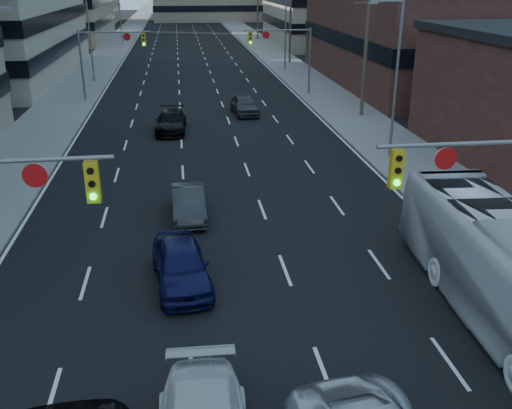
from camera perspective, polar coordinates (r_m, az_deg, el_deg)
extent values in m
cube|color=black|center=(136.76, -7.18, 17.35)|extent=(18.00, 300.00, 0.02)
cube|color=slate|center=(137.09, -12.21, 17.09)|extent=(5.00, 300.00, 0.15)
cube|color=slate|center=(137.38, -2.15, 17.55)|extent=(5.00, 300.00, 0.15)
cube|color=#472119|center=(62.23, 17.54, 15.64)|extent=(20.00, 30.00, 9.00)
cube|color=gold|center=(15.38, -16.03, 2.19)|extent=(0.35, 0.28, 1.10)
cylinder|color=black|center=(15.12, -16.24, 3.23)|extent=(0.18, 0.06, 0.18)
cylinder|color=black|center=(15.23, -16.10, 1.99)|extent=(0.18, 0.06, 0.18)
cylinder|color=#0CE526|center=(15.35, -15.97, 0.76)|extent=(0.18, 0.06, 0.18)
cylinder|color=white|center=(15.55, -21.24, 2.72)|extent=(0.64, 0.06, 0.64)
cylinder|color=slate|center=(17.24, 22.31, 5.73)|extent=(6.50, 0.12, 0.12)
cube|color=gold|center=(16.28, 13.83, 3.48)|extent=(0.35, 0.28, 1.10)
cylinder|color=black|center=(16.04, 14.14, 4.49)|extent=(0.18, 0.06, 0.18)
cylinder|color=black|center=(16.14, 14.02, 3.30)|extent=(0.18, 0.06, 0.18)
cylinder|color=#0CE526|center=(16.25, 13.91, 2.13)|extent=(0.18, 0.06, 0.18)
cylinder|color=white|center=(16.74, 18.43, 4.38)|extent=(0.64, 0.06, 0.64)
cylinder|color=slate|center=(52.52, -17.03, 13.08)|extent=(0.18, 0.18, 6.00)
cylinder|color=slate|center=(51.83, -13.98, 16.40)|extent=(6.00, 0.12, 0.12)
cube|color=gold|center=(51.69, -11.17, 15.88)|extent=(0.35, 0.28, 1.10)
cylinder|color=black|center=(51.50, -11.21, 16.25)|extent=(0.18, 0.06, 0.18)
cylinder|color=black|center=(51.54, -11.18, 15.86)|extent=(0.18, 0.06, 0.18)
cylinder|color=#0CE526|center=(51.57, -11.15, 15.47)|extent=(0.18, 0.06, 0.18)
cylinder|color=white|center=(51.74, -12.80, 16.04)|extent=(0.64, 0.06, 0.64)
cylinder|color=slate|center=(53.18, 5.38, 14.00)|extent=(0.18, 0.18, 6.00)
cylinder|color=slate|center=(52.29, 2.14, 17.03)|extent=(6.00, 0.12, 0.12)
cube|color=gold|center=(52.00, -0.59, 16.30)|extent=(0.35, 0.28, 1.10)
cylinder|color=black|center=(51.81, -0.57, 16.67)|extent=(0.18, 0.06, 0.18)
cylinder|color=black|center=(51.84, -0.56, 16.28)|extent=(0.18, 0.06, 0.18)
cylinder|color=#0CE526|center=(51.88, -0.56, 15.90)|extent=(0.18, 0.06, 0.18)
cylinder|color=white|center=(52.14, 1.01, 16.59)|extent=(0.64, 0.06, 0.64)
cylinder|color=#4C3D2D|center=(44.85, 10.95, 15.50)|extent=(0.28, 0.28, 11.00)
cube|color=#4C3D2D|center=(44.64, 11.23, 19.20)|extent=(2.20, 0.10, 0.10)
cylinder|color=#4C3D2D|center=(73.85, 3.47, 18.14)|extent=(0.28, 0.28, 11.00)
cylinder|color=#4C3D2D|center=(103.42, 0.17, 19.20)|extent=(0.28, 0.28, 11.00)
cube|color=slate|center=(27.34, -23.71, 17.39)|extent=(0.50, 0.22, 0.14)
cylinder|color=slate|center=(62.25, -16.29, 15.77)|extent=(0.16, 0.16, 9.00)
cylinder|color=slate|center=(96.94, -13.43, 17.88)|extent=(0.16, 0.16, 9.00)
cylinder|color=slate|center=(34.14, 13.81, 11.72)|extent=(0.16, 0.16, 9.00)
cylinder|color=slate|center=(33.39, 12.99, 19.20)|extent=(1.80, 0.10, 0.10)
cube|color=slate|center=(33.12, 11.61, 19.15)|extent=(0.50, 0.22, 0.14)
cylinder|color=slate|center=(67.73, 2.97, 16.98)|extent=(0.16, 0.16, 9.00)
imported|color=silver|center=(19.16, 24.14, -6.28)|extent=(3.45, 12.30, 3.39)
imported|color=#0E0F3A|center=(20.15, -7.52, -5.98)|extent=(2.32, 4.70, 1.54)
imported|color=#2B2B2D|center=(25.72, -6.76, 0.14)|extent=(1.52, 4.13, 1.35)
imported|color=black|center=(40.65, -8.50, 8.19)|extent=(2.27, 5.07, 1.44)
imported|color=#3A3A3D|center=(45.63, -1.17, 9.96)|extent=(2.14, 4.61, 1.53)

